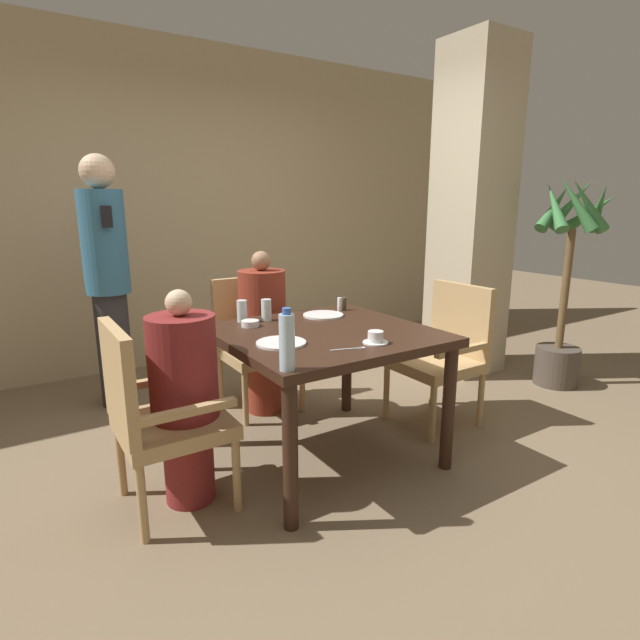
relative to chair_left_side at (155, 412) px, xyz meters
name	(u,v)px	position (x,y,z in m)	size (l,w,h in m)	color
ground_plane	(325,455)	(0.94, 0.00, -0.50)	(16.00, 16.00, 0.00)	#7A664C
wall_back	(186,208)	(0.94, 2.28, 0.90)	(8.00, 0.06, 2.80)	tan
pillar_stone	(472,214)	(2.85, 0.68, 0.85)	(0.51, 0.51, 2.70)	#BCAD8E
dining_table	(325,347)	(0.94, 0.00, 0.16)	(1.11, 1.07, 0.75)	#331E14
chair_left_side	(155,412)	(0.00, 0.00, 0.00)	(0.50, 0.50, 0.92)	tan
diner_in_left_chair	(185,396)	(0.14, 0.00, 0.05)	(0.32, 0.32, 1.06)	maroon
chair_far_side	(254,338)	(0.94, 0.92, 0.00)	(0.50, 0.50, 0.92)	tan
diner_in_far_chair	(263,331)	(0.94, 0.78, 0.08)	(0.32, 0.32, 1.13)	maroon
chair_right_side	(444,349)	(1.89, 0.00, 0.00)	(0.50, 0.50, 0.92)	tan
standing_host	(107,276)	(0.09, 1.47, 0.45)	(0.30, 0.34, 1.76)	#2D2D33
potted_palm	(565,293)	(3.18, -0.02, 0.25)	(0.56, 0.55, 1.66)	#4C4238
plate_main_left	(281,343)	(0.61, -0.10, 0.26)	(0.25, 0.25, 0.01)	white
plate_main_right	(323,315)	(1.13, 0.31, 0.26)	(0.25, 0.25, 0.01)	white
teacup_with_saucer	(376,338)	(1.02, -0.35, 0.28)	(0.13, 0.13, 0.06)	white
bowl_small	(250,323)	(0.64, 0.31, 0.28)	(0.10, 0.10, 0.04)	white
water_bottle	(287,342)	(0.44, -0.47, 0.38)	(0.07, 0.07, 0.27)	silver
glass_tall_near	(242,311)	(0.65, 0.44, 0.32)	(0.06, 0.06, 0.13)	silver
glass_tall_mid	(266,310)	(0.78, 0.40, 0.32)	(0.06, 0.06, 0.13)	silver
salt_shaker	(339,304)	(1.31, 0.39, 0.30)	(0.03, 0.03, 0.09)	white
pepper_shaker	(344,304)	(1.35, 0.39, 0.30)	(0.03, 0.03, 0.08)	#4C3D2D
fork_beside_plate	(352,349)	(0.85, -0.37, 0.26)	(0.17, 0.07, 0.00)	silver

